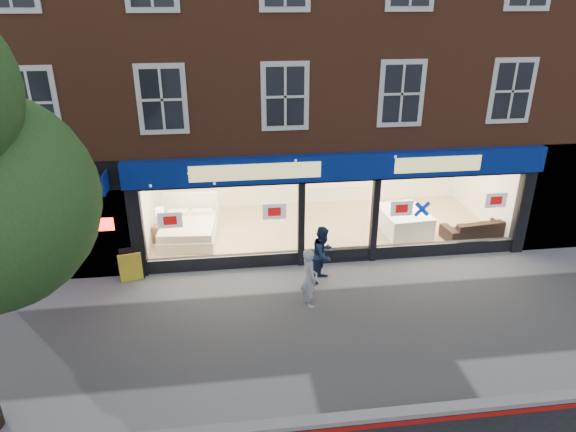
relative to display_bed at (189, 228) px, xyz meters
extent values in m
plane|color=gray|center=(4.29, -4.95, -0.43)|extent=(120.00, 120.00, 0.00)
cube|color=#8C0A07|center=(4.29, -8.05, -0.43)|extent=(60.00, 0.10, 0.01)
cube|color=gray|center=(4.29, -7.85, -0.37)|extent=(60.00, 0.25, 0.12)
cube|color=tan|center=(4.29, 0.30, -0.38)|extent=(11.00, 4.50, 0.10)
cube|color=brown|center=(4.29, 2.05, 6.22)|extent=(19.00, 8.00, 6.70)
cube|color=navy|center=(4.29, -2.07, 2.52)|extent=(11.40, 0.28, 0.70)
cube|color=black|center=(4.29, -1.87, -0.23)|extent=(11.00, 0.18, 0.40)
cube|color=black|center=(-1.21, -1.90, 0.87)|extent=(0.35, 0.30, 2.60)
cube|color=black|center=(9.79, -1.90, 0.87)|extent=(0.35, 0.30, 2.60)
cube|color=white|center=(1.04, -1.95, 1.02)|extent=(4.20, 0.02, 2.10)
cube|color=white|center=(7.54, -1.95, 1.02)|extent=(4.20, 0.02, 2.10)
cube|color=white|center=(4.29, -1.70, 0.72)|extent=(1.80, 0.02, 2.10)
cube|color=silver|center=(4.29, 2.55, 0.87)|extent=(11.00, 0.20, 2.60)
cube|color=#FFEAC6|center=(4.29, 0.30, 2.17)|extent=(11.00, 4.50, 0.12)
cube|color=black|center=(-3.31, -1.65, 1.22)|extent=(3.80, 0.60, 3.30)
cube|color=#FF140C|center=(-2.11, -2.00, 1.17)|extent=(0.70, 0.04, 0.35)
cube|color=white|center=(-0.01, -0.13, -0.16)|extent=(1.82, 2.09, 0.34)
cube|color=white|center=(-0.01, -0.13, 0.14)|extent=(1.74, 2.00, 0.25)
cube|color=white|center=(0.07, 0.91, 0.26)|extent=(1.76, 0.25, 1.18)
cube|color=white|center=(-0.32, 0.60, 0.32)|extent=(0.66, 0.36, 0.12)
cube|color=white|center=(0.41, 0.55, 0.32)|extent=(0.66, 0.36, 0.12)
cube|color=brown|center=(-0.81, -0.12, -0.06)|extent=(0.57, 0.57, 0.55)
cube|color=white|center=(6.81, -0.31, -0.22)|extent=(1.52, 1.85, 0.23)
cube|color=white|center=(6.81, -0.31, 0.01)|extent=(1.52, 1.85, 0.23)
cube|color=white|center=(6.81, -0.31, 0.24)|extent=(1.52, 1.85, 0.23)
imported|color=black|center=(8.89, -1.05, -0.03)|extent=(2.14, 1.04, 0.60)
cube|color=gold|center=(-1.41, -2.25, 0.03)|extent=(0.67, 0.51, 0.93)
imported|color=#A3A5AB|center=(3.12, -4.01, 0.34)|extent=(0.47, 0.63, 1.55)
imported|color=#192647|center=(3.69, -2.84, 0.35)|extent=(0.95, 0.96, 1.56)
camera|label=1|loc=(1.21, -14.73, 6.76)|focal=32.00mm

